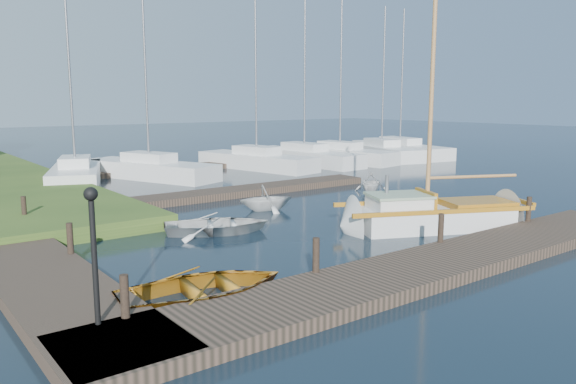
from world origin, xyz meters
TOP-DOWN VIEW (x-y plane):
  - ground at (0.00, 0.00)m, footprint 160.00×160.00m
  - near_dock at (0.00, -6.00)m, footprint 18.00×2.20m
  - left_dock at (-8.00, 2.00)m, footprint 2.20×18.00m
  - far_dock at (2.00, 6.50)m, footprint 14.00×1.60m
  - pontoon at (10.00, 16.00)m, footprint 30.00×1.60m
  - mooring_post_0 at (-7.50, -5.00)m, footprint 0.16×0.16m
  - mooring_post_1 at (-3.00, -5.00)m, footprint 0.16×0.16m
  - mooring_post_2 at (1.50, -5.00)m, footprint 0.16×0.16m
  - mooring_post_3 at (6.00, -5.00)m, footprint 0.16×0.16m
  - mooring_post_4 at (-7.00, 0.00)m, footprint 0.16×0.16m
  - mooring_post_5 at (-7.00, 5.00)m, footprint 0.16×0.16m
  - lamp_post at (-8.00, -5.00)m, footprint 0.24×0.24m
  - sailboat at (3.88, -3.01)m, footprint 7.32×4.76m
  - dinghy at (-5.53, -4.35)m, footprint 3.93×3.05m
  - tender_a at (-2.22, 0.82)m, footprint 4.01×3.54m
  - tender_b at (1.15, 2.91)m, footprint 2.47×2.27m
  - tender_d at (7.50, 3.52)m, footprint 2.57×2.50m
  - marina_boat_0 at (-2.62, 14.08)m, footprint 4.53×7.39m
  - marina_boat_1 at (1.21, 13.95)m, footprint 5.06×8.47m
  - marina_boat_3 at (8.20, 13.96)m, footprint 3.89×8.56m
  - marina_boat_4 at (12.17, 14.22)m, footprint 2.71×9.26m
  - marina_boat_5 at (14.85, 13.70)m, footprint 3.46×8.54m
  - marina_boat_6 at (18.97, 13.73)m, footprint 4.52×8.69m
  - marina_boat_7 at (21.40, 14.15)m, footprint 3.87×9.85m

SIDE VIEW (x-z plane):
  - ground at x=0.00m, z-range 0.00..0.00m
  - near_dock at x=0.00m, z-range 0.00..0.30m
  - left_dock at x=-8.00m, z-range 0.00..0.30m
  - far_dock at x=2.00m, z-range 0.00..0.30m
  - pontoon at x=10.00m, z-range 0.00..0.30m
  - tender_a at x=-2.22m, z-range 0.00..0.69m
  - sailboat at x=3.88m, z-range -4.57..5.26m
  - dinghy at x=-5.53m, z-range 0.00..0.75m
  - tender_d at x=7.50m, z-range 0.00..1.03m
  - tender_b at x=1.15m, z-range 0.00..1.09m
  - marina_boat_7 at x=21.40m, z-range -4.81..5.93m
  - marina_boat_6 at x=18.97m, z-range -4.74..5.87m
  - marina_boat_4 at x=12.17m, z-range -5.05..6.18m
  - marina_boat_5 at x=14.85m, z-range -4.87..6.01m
  - marina_boat_0 at x=-2.62m, z-range -4.64..5.78m
  - marina_boat_1 at x=1.21m, z-range -5.12..6.27m
  - marina_boat_3 at x=8.20m, z-range -5.33..6.48m
  - mooring_post_0 at x=-7.50m, z-range 0.30..1.10m
  - mooring_post_1 at x=-3.00m, z-range 0.30..1.10m
  - mooring_post_2 at x=1.50m, z-range 0.30..1.10m
  - mooring_post_3 at x=6.00m, z-range 0.30..1.10m
  - mooring_post_4 at x=-7.00m, z-range 0.30..1.10m
  - mooring_post_5 at x=-7.00m, z-range 0.30..1.10m
  - lamp_post at x=-8.00m, z-range 0.65..3.09m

